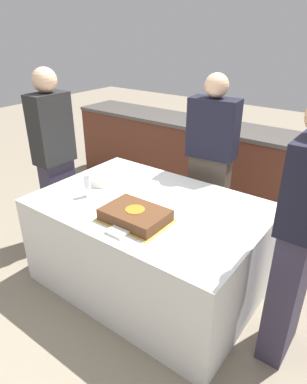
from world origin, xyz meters
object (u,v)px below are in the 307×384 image
(cake, at_px, (135,215))
(person_seated_right, at_px, (299,240))
(plate_stack, at_px, (101,180))
(wine_glass, at_px, (87,182))
(person_seated_left, at_px, (55,158))
(person_cutting_cake, at_px, (210,164))

(cake, relative_size, person_seated_right, 0.28)
(plate_stack, bearing_deg, cake, -25.80)
(plate_stack, xyz_separation_m, wine_glass, (0.08, -0.23, 0.08))
(cake, xyz_separation_m, person_seated_left, (-1.13, 0.26, 0.07))
(cake, xyz_separation_m, person_cutting_cake, (0.00, 1.04, 0.03))
(cake, bearing_deg, wine_glass, 173.01)
(cake, bearing_deg, plate_stack, 154.20)
(cake, height_order, plate_stack, cake)
(cake, relative_size, plate_stack, 2.28)
(wine_glass, bearing_deg, plate_stack, 109.60)
(plate_stack, bearing_deg, person_cutting_cake, 51.48)
(plate_stack, xyz_separation_m, person_seated_right, (1.58, -0.03, 0.07))
(cake, xyz_separation_m, wine_glass, (-0.52, 0.06, 0.07))
(cake, relative_size, person_seated_left, 0.29)
(plate_stack, bearing_deg, person_seated_left, -176.36)
(person_cutting_cake, distance_m, person_seated_left, 1.38)
(cake, height_order, wine_glass, wine_glass)
(person_cutting_cake, bearing_deg, person_seated_right, 135.55)
(plate_stack, height_order, wine_glass, wine_glass)
(cake, bearing_deg, person_seated_left, 167.25)
(person_cutting_cake, bearing_deg, cake, 84.40)
(plate_stack, distance_m, wine_glass, 0.25)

